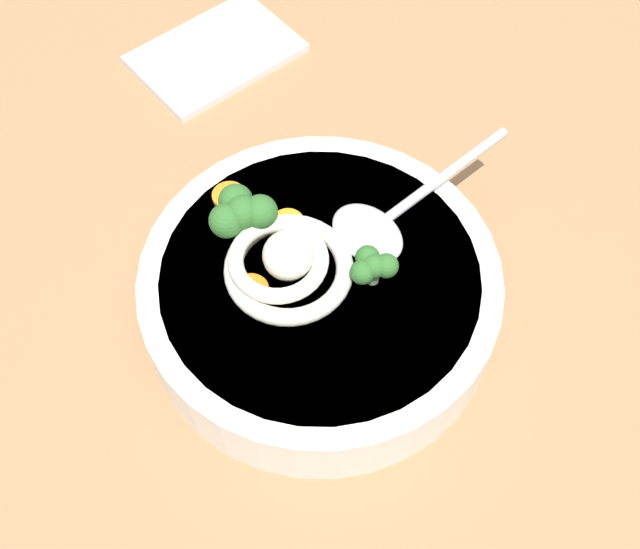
{
  "coord_description": "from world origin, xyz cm",
  "views": [
    {
      "loc": [
        14.64,
        23.53,
        57.5
      ],
      "look_at": [
        0.77,
        -3.79,
        8.78
      ],
      "focal_mm": 44.79,
      "sensor_mm": 36.0,
      "label": 1
    }
  ],
  "objects_px": {
    "noodle_pile": "(286,263)",
    "soup_spoon": "(381,223)",
    "folded_napkin": "(216,54)",
    "soup_bowl": "(320,294)"
  },
  "relations": [
    {
      "from": "noodle_pile",
      "to": "folded_napkin",
      "type": "relative_size",
      "value": 0.68
    },
    {
      "from": "noodle_pile",
      "to": "soup_spoon",
      "type": "distance_m",
      "value": 0.08
    },
    {
      "from": "noodle_pile",
      "to": "soup_spoon",
      "type": "relative_size",
      "value": 0.59
    },
    {
      "from": "noodle_pile",
      "to": "soup_spoon",
      "type": "xyz_separation_m",
      "value": [
        -0.08,
        -0.0,
        -0.0
      ]
    },
    {
      "from": "soup_bowl",
      "to": "folded_napkin",
      "type": "height_order",
      "value": "soup_bowl"
    },
    {
      "from": "soup_bowl",
      "to": "soup_spoon",
      "type": "height_order",
      "value": "soup_spoon"
    },
    {
      "from": "soup_bowl",
      "to": "folded_napkin",
      "type": "xyz_separation_m",
      "value": [
        -0.04,
        -0.3,
        -0.03
      ]
    },
    {
      "from": "folded_napkin",
      "to": "soup_bowl",
      "type": "bearing_deg",
      "value": 82.53
    },
    {
      "from": "soup_spoon",
      "to": "folded_napkin",
      "type": "bearing_deg",
      "value": 79.23
    },
    {
      "from": "soup_bowl",
      "to": "noodle_pile",
      "type": "bearing_deg",
      "value": -30.07
    }
  ]
}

